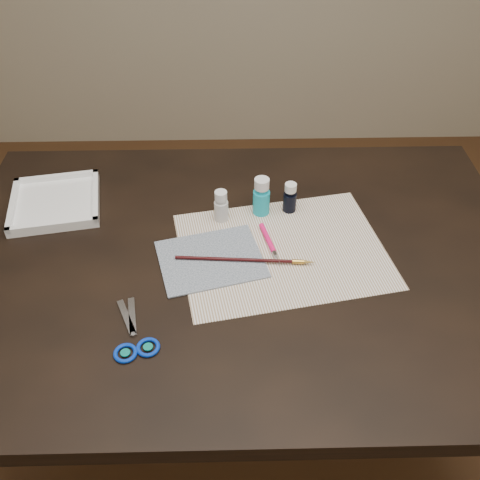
{
  "coord_description": "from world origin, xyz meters",
  "views": [
    {
      "loc": [
        -0.02,
        -0.87,
        1.57
      ],
      "look_at": [
        0.0,
        0.0,
        0.8
      ],
      "focal_mm": 40.0,
      "sensor_mm": 36.0,
      "label": 1
    }
  ],
  "objects_px": {
    "scissors": "(128,329)",
    "canvas": "(211,259)",
    "palette_tray": "(55,202)",
    "paint_bottle_cyan": "(261,196)",
    "paper": "(282,250)",
    "paint_bottle_navy": "(290,198)",
    "paint_bottle_white": "(221,206)"
  },
  "relations": [
    {
      "from": "paint_bottle_white",
      "to": "scissors",
      "type": "distance_m",
      "value": 0.38
    },
    {
      "from": "paint_bottle_cyan",
      "to": "scissors",
      "type": "relative_size",
      "value": 0.57
    },
    {
      "from": "canvas",
      "to": "paper",
      "type": "bearing_deg",
      "value": 9.97
    },
    {
      "from": "scissors",
      "to": "paint_bottle_navy",
      "type": "bearing_deg",
      "value": -67.05
    },
    {
      "from": "palette_tray",
      "to": "paint_bottle_cyan",
      "type": "bearing_deg",
      "value": -4.31
    },
    {
      "from": "paint_bottle_white",
      "to": "paint_bottle_cyan",
      "type": "height_order",
      "value": "paint_bottle_cyan"
    },
    {
      "from": "paper",
      "to": "paint_bottle_navy",
      "type": "distance_m",
      "value": 0.15
    },
    {
      "from": "paint_bottle_navy",
      "to": "palette_tray",
      "type": "relative_size",
      "value": 0.37
    },
    {
      "from": "paint_bottle_navy",
      "to": "scissors",
      "type": "distance_m",
      "value": 0.51
    },
    {
      "from": "paint_bottle_cyan",
      "to": "palette_tray",
      "type": "height_order",
      "value": "paint_bottle_cyan"
    },
    {
      "from": "paper",
      "to": "paint_bottle_cyan",
      "type": "xyz_separation_m",
      "value": [
        -0.04,
        0.14,
        0.05
      ]
    },
    {
      "from": "canvas",
      "to": "scissors",
      "type": "xyz_separation_m",
      "value": [
        -0.16,
        -0.19,
        0.0
      ]
    },
    {
      "from": "canvas",
      "to": "palette_tray",
      "type": "height_order",
      "value": "palette_tray"
    },
    {
      "from": "paint_bottle_white",
      "to": "scissors",
      "type": "xyz_separation_m",
      "value": [
        -0.18,
        -0.34,
        -0.04
      ]
    },
    {
      "from": "paper",
      "to": "paint_bottle_navy",
      "type": "xyz_separation_m",
      "value": [
        0.03,
        0.14,
        0.04
      ]
    },
    {
      "from": "paint_bottle_cyan",
      "to": "palette_tray",
      "type": "bearing_deg",
      "value": 175.69
    },
    {
      "from": "scissors",
      "to": "palette_tray",
      "type": "distance_m",
      "value": 0.46
    },
    {
      "from": "paint_bottle_cyan",
      "to": "paint_bottle_navy",
      "type": "relative_size",
      "value": 1.26
    },
    {
      "from": "canvas",
      "to": "paint_bottle_white",
      "type": "bearing_deg",
      "value": 80.7
    },
    {
      "from": "paint_bottle_white",
      "to": "paint_bottle_navy",
      "type": "xyz_separation_m",
      "value": [
        0.17,
        0.03,
        -0.0
      ]
    },
    {
      "from": "paint_bottle_white",
      "to": "paint_bottle_cyan",
      "type": "xyz_separation_m",
      "value": [
        0.1,
        0.02,
        0.01
      ]
    },
    {
      "from": "paper",
      "to": "paint_bottle_white",
      "type": "relative_size",
      "value": 5.57
    },
    {
      "from": "paper",
      "to": "paint_bottle_white",
      "type": "distance_m",
      "value": 0.18
    },
    {
      "from": "scissors",
      "to": "palette_tray",
      "type": "xyz_separation_m",
      "value": [
        -0.23,
        0.4,
        0.01
      ]
    },
    {
      "from": "paint_bottle_cyan",
      "to": "paint_bottle_white",
      "type": "bearing_deg",
      "value": -166.17
    },
    {
      "from": "paper",
      "to": "palette_tray",
      "type": "height_order",
      "value": "palette_tray"
    },
    {
      "from": "palette_tray",
      "to": "paper",
      "type": "bearing_deg",
      "value": -17.75
    },
    {
      "from": "scissors",
      "to": "canvas",
      "type": "bearing_deg",
      "value": -62.58
    },
    {
      "from": "paint_bottle_cyan",
      "to": "paint_bottle_navy",
      "type": "height_order",
      "value": "paint_bottle_cyan"
    },
    {
      "from": "paint_bottle_white",
      "to": "paint_bottle_cyan",
      "type": "bearing_deg",
      "value": 13.83
    },
    {
      "from": "paper",
      "to": "canvas",
      "type": "height_order",
      "value": "canvas"
    },
    {
      "from": "paper",
      "to": "paint_bottle_white",
      "type": "xyz_separation_m",
      "value": [
        -0.14,
        0.11,
        0.04
      ]
    }
  ]
}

